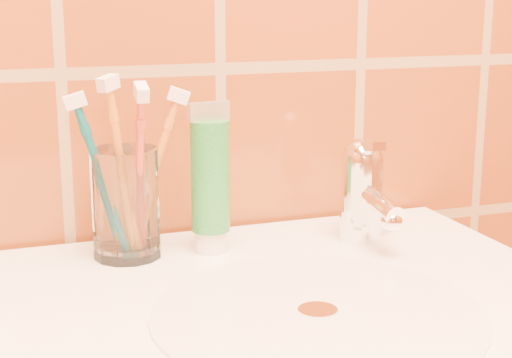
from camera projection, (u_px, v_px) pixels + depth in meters
name	position (u px, v px, depth m)	size (l,w,h in m)	color
glass_tumbler	(126.00, 203.00, 0.84)	(0.07, 0.07, 0.12)	white
toothpaste_tube	(210.00, 183.00, 0.85)	(0.05, 0.04, 0.17)	white
faucet	(363.00, 187.00, 0.89)	(0.05, 0.11, 0.12)	white
toothbrush_0	(139.00, 176.00, 0.81)	(0.02, 0.08, 0.20)	#BF3D29
toothbrush_1	(153.00, 173.00, 0.84)	(0.08, 0.04, 0.19)	orange
toothbrush_2	(122.00, 171.00, 0.81)	(0.05, 0.04, 0.21)	orange
toothbrush_3	(103.00, 180.00, 0.82)	(0.07, 0.03, 0.19)	#0D6374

